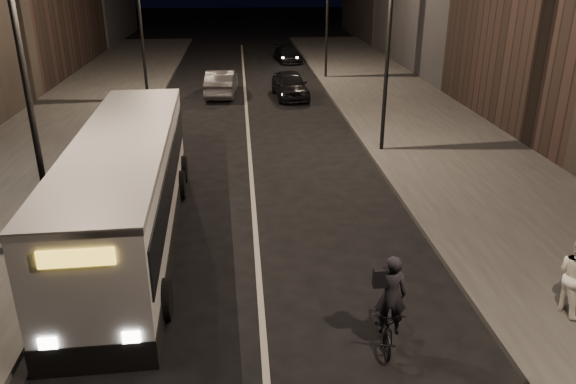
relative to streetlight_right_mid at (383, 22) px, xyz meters
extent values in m
plane|color=black|center=(-5.33, -12.00, -5.36)|extent=(180.00, 180.00, 0.00)
cube|color=#373735|center=(3.17, 2.00, -5.28)|extent=(7.00, 70.00, 0.16)
cube|color=#373735|center=(-13.83, 2.00, -5.28)|extent=(7.00, 70.00, 0.16)
cylinder|color=black|center=(0.27, 0.00, -1.20)|extent=(0.16, 0.16, 8.00)
cylinder|color=black|center=(0.27, 16.00, -1.20)|extent=(0.16, 0.16, 8.00)
cylinder|color=black|center=(-10.93, -8.00, -1.20)|extent=(0.16, 0.16, 8.00)
cylinder|color=black|center=(-10.93, 10.00, -1.20)|extent=(0.16, 0.16, 8.00)
cube|color=silver|center=(-8.93, -7.24, -3.79)|extent=(2.88, 11.85, 3.14)
cube|color=black|center=(-8.93, -7.24, -3.35)|extent=(2.95, 11.46, 1.13)
cube|color=silver|center=(-8.93, -7.24, -2.27)|extent=(2.90, 11.85, 0.18)
cube|color=gold|center=(-8.72, -13.12, -2.71)|extent=(1.38, 0.17, 0.34)
cylinder|color=black|center=(-10.01, -11.40, -4.87)|extent=(0.38, 0.99, 0.98)
cylinder|color=black|center=(-7.56, -11.31, -4.87)|extent=(0.38, 0.99, 0.98)
cylinder|color=black|center=(-10.29, -3.56, -4.87)|extent=(0.38, 0.99, 0.98)
cylinder|color=black|center=(-7.84, -3.47, -4.87)|extent=(0.38, 0.99, 0.98)
imported|color=black|center=(-2.72, -12.55, -4.87)|extent=(0.91, 1.96, 0.99)
imported|color=black|center=(-2.72, -12.75, -4.09)|extent=(0.71, 0.52, 1.80)
imported|color=black|center=(-2.69, 10.57, -4.59)|extent=(2.16, 4.64, 1.54)
imported|color=#3A3A3C|center=(-6.74, 11.45, -4.58)|extent=(1.95, 4.83, 1.56)
imported|color=black|center=(-1.73, 23.12, -4.77)|extent=(2.21, 4.29, 1.19)
camera|label=1|loc=(-5.67, -22.33, 2.28)|focal=35.00mm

